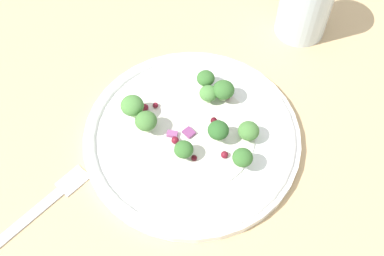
{
  "coord_description": "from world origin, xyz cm",
  "views": [
    {
      "loc": [
        29.34,
        -2.56,
        51.87
      ],
      "look_at": [
        -1.85,
        -1.33,
        2.7
      ],
      "focal_mm": 44.7,
      "sensor_mm": 36.0,
      "label": 1
    }
  ],
  "objects_px": {
    "plate": "(192,136)",
    "water_glass": "(306,3)",
    "broccoli_floret_0": "(218,131)",
    "fork": "(30,216)",
    "broccoli_floret_1": "(132,106)",
    "broccoli_floret_2": "(208,94)"
  },
  "relations": [
    {
      "from": "plate",
      "to": "water_glass",
      "type": "height_order",
      "value": "water_glass"
    },
    {
      "from": "broccoli_floret_0",
      "to": "fork",
      "type": "xyz_separation_m",
      "value": [
        0.09,
        -0.22,
        -0.03
      ]
    },
    {
      "from": "broccoli_floret_1",
      "to": "broccoli_floret_2",
      "type": "distance_m",
      "value": 0.1
    },
    {
      "from": "fork",
      "to": "water_glass",
      "type": "height_order",
      "value": "water_glass"
    },
    {
      "from": "broccoli_floret_1",
      "to": "water_glass",
      "type": "bearing_deg",
      "value": 122.88
    },
    {
      "from": "plate",
      "to": "broccoli_floret_2",
      "type": "bearing_deg",
      "value": 155.28
    },
    {
      "from": "fork",
      "to": "water_glass",
      "type": "xyz_separation_m",
      "value": [
        -0.28,
        0.36,
        0.05
      ]
    },
    {
      "from": "broccoli_floret_0",
      "to": "broccoli_floret_1",
      "type": "bearing_deg",
      "value": -110.92
    },
    {
      "from": "broccoli_floret_0",
      "to": "broccoli_floret_1",
      "type": "distance_m",
      "value": 0.11
    },
    {
      "from": "broccoli_floret_0",
      "to": "water_glass",
      "type": "bearing_deg",
      "value": 145.22
    },
    {
      "from": "broccoli_floret_2",
      "to": "fork",
      "type": "bearing_deg",
      "value": -55.46
    },
    {
      "from": "broccoli_floret_0",
      "to": "fork",
      "type": "distance_m",
      "value": 0.24
    },
    {
      "from": "broccoli_floret_2",
      "to": "fork",
      "type": "distance_m",
      "value": 0.26
    },
    {
      "from": "broccoli_floret_1",
      "to": "fork",
      "type": "xyz_separation_m",
      "value": [
        0.13,
        -0.12,
        -0.03
      ]
    },
    {
      "from": "broccoli_floret_1",
      "to": "broccoli_floret_2",
      "type": "height_order",
      "value": "broccoli_floret_1"
    },
    {
      "from": "broccoli_floret_0",
      "to": "broccoli_floret_2",
      "type": "relative_size",
      "value": 1.12
    },
    {
      "from": "broccoli_floret_1",
      "to": "water_glass",
      "type": "relative_size",
      "value": 0.29
    },
    {
      "from": "fork",
      "to": "broccoli_floret_1",
      "type": "bearing_deg",
      "value": 137.23
    },
    {
      "from": "plate",
      "to": "broccoli_floret_0",
      "type": "distance_m",
      "value": 0.04
    },
    {
      "from": "plate",
      "to": "broccoli_floret_0",
      "type": "relative_size",
      "value": 10.39
    },
    {
      "from": "broccoli_floret_1",
      "to": "broccoli_floret_2",
      "type": "xyz_separation_m",
      "value": [
        -0.02,
        0.1,
        -0.01
      ]
    },
    {
      "from": "plate",
      "to": "water_glass",
      "type": "distance_m",
      "value": 0.25
    }
  ]
}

